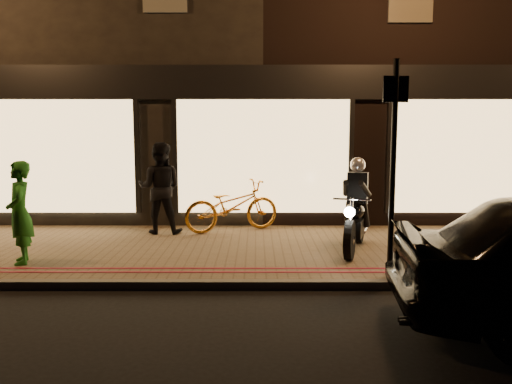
# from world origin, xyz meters

# --- Properties ---
(ground) EXTENTS (90.00, 90.00, 0.00)m
(ground) POSITION_xyz_m (0.00, 0.00, 0.00)
(ground) COLOR black
(ground) RESTS_ON ground
(sidewalk) EXTENTS (50.00, 4.00, 0.12)m
(sidewalk) POSITION_xyz_m (0.00, 2.00, 0.06)
(sidewalk) COLOR brown
(sidewalk) RESTS_ON ground
(kerb_stone) EXTENTS (50.00, 0.14, 0.12)m
(kerb_stone) POSITION_xyz_m (0.00, 0.05, 0.06)
(kerb_stone) COLOR #59544C
(kerb_stone) RESTS_ON ground
(red_kerb_lines) EXTENTS (50.00, 0.26, 0.01)m
(red_kerb_lines) POSITION_xyz_m (0.00, 0.55, 0.12)
(red_kerb_lines) COLOR maroon
(red_kerb_lines) RESTS_ON sidewalk
(building_row) EXTENTS (48.00, 10.11, 8.50)m
(building_row) POSITION_xyz_m (-0.00, 8.99, 4.25)
(building_row) COLOR black
(building_row) RESTS_ON ground
(motorcycle) EXTENTS (0.84, 1.88, 1.59)m
(motorcycle) POSITION_xyz_m (1.56, 1.82, 0.73)
(motorcycle) COLOR black
(motorcycle) RESTS_ON sidewalk
(sign_post) EXTENTS (0.35, 0.09, 3.00)m
(sign_post) POSITION_xyz_m (1.74, 0.25, 1.80)
(sign_post) COLOR black
(sign_post) RESTS_ON sidewalk
(bicycle_gold) EXTENTS (2.09, 1.43, 1.04)m
(bicycle_gold) POSITION_xyz_m (-0.63, 3.41, 0.64)
(bicycle_gold) COLOR #C57D22
(bicycle_gold) RESTS_ON sidewalk
(person_green) EXTENTS (0.59, 0.68, 1.59)m
(person_green) POSITION_xyz_m (-3.77, 0.96, 0.91)
(person_green) COLOR #1F6A1C
(person_green) RESTS_ON sidewalk
(person_dark) EXTENTS (0.89, 0.70, 1.81)m
(person_dark) POSITION_xyz_m (-2.05, 3.23, 1.03)
(person_dark) COLOR black
(person_dark) RESTS_ON sidewalk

